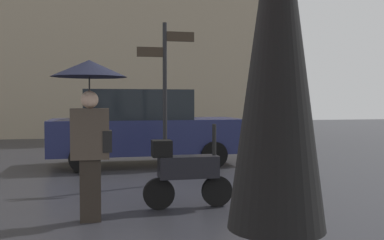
{
  "coord_description": "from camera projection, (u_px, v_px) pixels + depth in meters",
  "views": [
    {
      "loc": [
        0.75,
        -2.3,
        1.58
      ],
      "look_at": [
        2.46,
        5.49,
        1.22
      ],
      "focal_mm": 39.83,
      "sensor_mm": 36.0,
      "label": 1
    }
  ],
  "objects": [
    {
      "name": "folded_patio_umbrella_near",
      "position": [
        277.0,
        57.0,
        1.82
      ],
      "size": [
        0.42,
        0.42,
        2.61
      ],
      "color": "black",
      "rests_on": "ground"
    },
    {
      "name": "parked_scooter",
      "position": [
        185.0,
        171.0,
        6.25
      ],
      "size": [
        1.34,
        0.32,
        1.23
      ],
      "rotation": [
        0.0,
        0.0,
        0.12
      ],
      "color": "black",
      "rests_on": "ground"
    },
    {
      "name": "parked_car_left",
      "position": [
        144.0,
        127.0,
        10.48
      ],
      "size": [
        4.6,
        1.9,
        1.85
      ],
      "rotation": [
        0.0,
        0.0,
        0.21
      ],
      "color": "#1E234C",
      "rests_on": "ground"
    },
    {
      "name": "pedestrian_with_umbrella",
      "position": [
        90.0,
        99.0,
        5.51
      ],
      "size": [
        0.97,
        0.97,
        2.11
      ],
      "rotation": [
        0.0,
        0.0,
        1.18
      ],
      "color": "#2A241E",
      "rests_on": "ground"
    },
    {
      "name": "street_signpost",
      "position": [
        165.0,
        87.0,
        7.98
      ],
      "size": [
        1.08,
        0.08,
        3.04
      ],
      "color": "black",
      "rests_on": "ground"
    }
  ]
}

